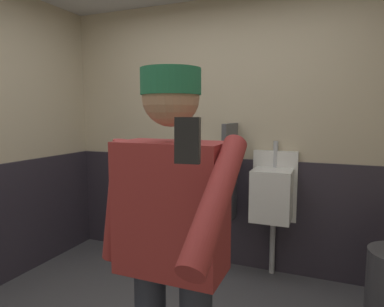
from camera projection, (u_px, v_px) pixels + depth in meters
name	position (u px, v px, depth m)	size (l,w,h in m)	color
wall_back	(230.00, 134.00, 3.29)	(4.02, 0.12, 2.56)	beige
wainscot_band_back	(226.00, 211.00, 3.31)	(3.42, 0.03, 1.06)	#2D2833
urinal_left	(194.00, 187.00, 3.26)	(0.40, 0.34, 1.24)	white
urinal_middle	(272.00, 194.00, 2.98)	(0.40, 0.34, 1.24)	white
privacy_divider_panel	(230.00, 173.00, 3.03)	(0.04, 0.40, 0.90)	#4C4C51
person	(171.00, 232.00, 1.41)	(0.67, 0.60, 1.67)	#2D3342
cell_phone	(188.00, 141.00, 0.79)	(0.06, 0.02, 0.11)	black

